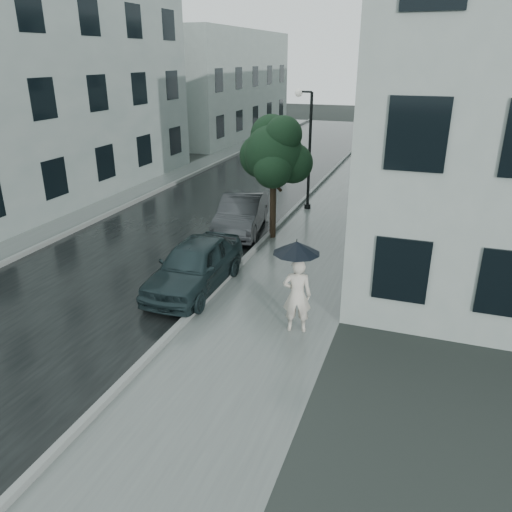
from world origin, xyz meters
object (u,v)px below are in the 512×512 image
at_px(car_far, 242,213).
at_px(car_near, 195,265).
at_px(street_tree, 274,153).
at_px(lamp_post, 306,142).
at_px(pedestrian, 297,295).

bearing_deg(car_far, car_near, -93.70).
distance_m(car_near, car_far, 5.07).
xyz_separation_m(street_tree, car_near, (-0.75, -4.86, -2.31)).
height_order(lamp_post, car_far, lamp_post).
xyz_separation_m(car_near, car_far, (-0.54, 5.04, -0.01)).
bearing_deg(lamp_post, pedestrian, -72.76).
height_order(street_tree, car_near, street_tree).
relative_size(street_tree, car_far, 1.04).
relative_size(pedestrian, street_tree, 0.43).
bearing_deg(car_near, pedestrian, -22.24).
height_order(lamp_post, car_near, lamp_post).
height_order(pedestrian, lamp_post, lamp_post).
relative_size(lamp_post, car_near, 1.20).
xyz_separation_m(pedestrian, car_far, (-3.82, 6.36, -0.24)).
bearing_deg(car_far, pedestrian, -68.79).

